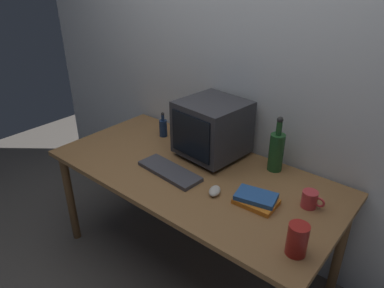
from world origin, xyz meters
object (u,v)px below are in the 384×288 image
Objects in this scene: keyboard at (169,171)px; book_stack at (256,199)px; crt_monitor at (212,128)px; mug at (310,199)px; bottle_short at (163,127)px; metal_canister at (297,240)px; computer_mouse at (215,191)px; bottle_tall at (276,151)px.

book_stack reaches higher than keyboard.
crt_monitor is 0.74m from mug.
keyboard is at bearing -172.72° from book_stack.
bottle_short is at bearing 173.87° from mug.
book_stack is 0.27m from mug.
keyboard is at bearing -41.94° from bottle_short.
metal_canister is at bearing -75.63° from mug.
book_stack is (0.22, 0.07, 0.01)m from computer_mouse.
crt_monitor is at bearing 149.93° from metal_canister.
bottle_tall is at bearing 52.34° from computer_mouse.
crt_monitor reaches higher than mug.
bottle_short is 1.17m from mug.
crt_monitor reaches higher than bottle_tall.
computer_mouse is 0.54× the size of bottle_short.
bottle_short reaches higher than metal_canister.
metal_canister is (0.81, -0.47, -0.12)m from crt_monitor.
bottle_tall is at bearing 103.80° from book_stack.
crt_monitor is 3.50× the size of mug.
keyboard is at bearing 171.44° from metal_canister.
bottle_short reaches higher than mug.
keyboard is 0.65m from bottle_tall.
bottle_short reaches higher than keyboard.
bottle_short is at bearing 178.98° from crt_monitor.
bottle_short is at bearing 159.18° from metal_canister.
computer_mouse is 0.49m from mug.
bottle_short reaches higher than computer_mouse.
metal_canister is at bearing -3.86° from keyboard.
crt_monitor is at bearing -1.02° from bottle_short.
book_stack is at bearing 11.97° from keyboard.
computer_mouse is 0.29× the size of bottle_tall.
book_stack is at bearing -146.28° from mug.
computer_mouse is 0.47m from bottle_tall.
bottle_short is at bearing 163.63° from book_stack.
bottle_tall is at bearing 6.37° from bottle_short.
computer_mouse is 0.80m from bottle_short.
crt_monitor is 0.42m from bottle_tall.
crt_monitor is 0.39m from keyboard.
crt_monitor is at bearing 107.75° from computer_mouse.
crt_monitor reaches higher than bottle_short.
keyboard is 0.88m from metal_canister.
computer_mouse is (0.34, 0.00, 0.01)m from keyboard.
mug is at bearing -9.25° from crt_monitor.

